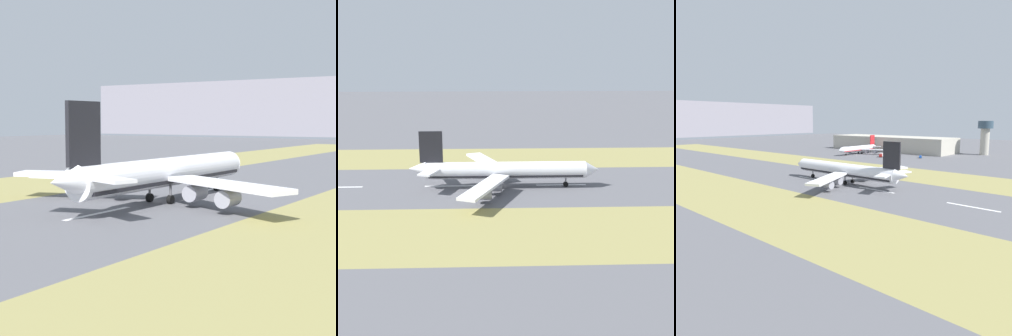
% 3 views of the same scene
% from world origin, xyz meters
% --- Properties ---
extents(ground_plane, '(800.00, 800.00, 0.00)m').
position_xyz_m(ground_plane, '(0.00, 0.00, 0.00)').
color(ground_plane, '#56565B').
extents(grass_median_west, '(40.00, 600.00, 0.01)m').
position_xyz_m(grass_median_west, '(-45.00, 0.00, 0.00)').
color(grass_median_west, olive).
rests_on(grass_median_west, ground).
extents(grass_median_east, '(40.00, 600.00, 0.01)m').
position_xyz_m(grass_median_east, '(45.00, 0.00, 0.00)').
color(grass_median_east, olive).
rests_on(grass_median_east, ground).
extents(centreline_dash_mid, '(1.20, 18.00, 0.01)m').
position_xyz_m(centreline_dash_mid, '(0.00, -18.53, 0.01)').
color(centreline_dash_mid, silver).
rests_on(centreline_dash_mid, ground).
extents(centreline_dash_far, '(1.20, 18.00, 0.01)m').
position_xyz_m(centreline_dash_far, '(0.00, 21.47, 0.01)').
color(centreline_dash_far, silver).
rests_on(centreline_dash_far, ground).
extents(airplane_main_jet, '(64.14, 67.03, 20.20)m').
position_xyz_m(airplane_main_jet, '(2.14, -0.44, 6.02)').
color(airplane_main_jet, white).
rests_on(airplane_main_jet, ground).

